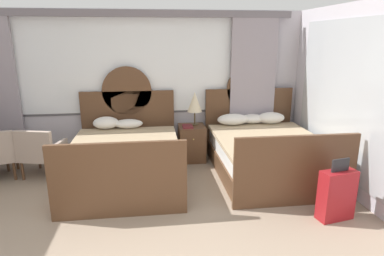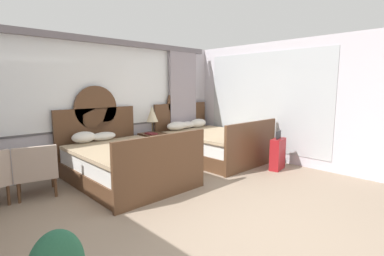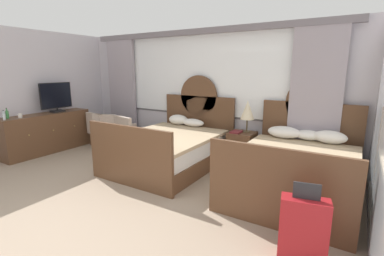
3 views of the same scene
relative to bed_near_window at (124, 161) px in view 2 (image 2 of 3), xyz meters
name	(u,v)px [view 2 (image 2 of 3)]	position (x,y,z in m)	size (l,w,h in m)	color
ground_plane	(255,238)	(0.04, -2.78, -0.37)	(24.00, 24.00, 0.00)	gray
wall_back_window	(95,100)	(0.04, 1.14, 1.07)	(6.46, 0.22, 2.70)	silver
wall_right_mirror	(276,102)	(3.30, -1.09, 0.98)	(0.08, 4.51, 2.70)	silver
bed_near_window	(124,161)	(0.00, 0.00, 0.00)	(1.70, 2.25, 1.72)	brown
bed_near_mirror	(210,143)	(2.31, 0.01, 0.01)	(1.70, 2.25, 1.72)	brown
nightstand_between_beds	(152,148)	(1.16, 0.75, -0.04)	(0.48, 0.50, 0.66)	brown
table_lamp_on_nightstand	(152,114)	(1.22, 0.81, 0.72)	(0.27, 0.27, 0.61)	brown
book_on_nightstand	(151,134)	(1.07, 0.65, 0.31)	(0.18, 0.26, 0.03)	maroon
armchair_by_window_left	(36,169)	(-1.37, 0.31, 0.08)	(0.71, 0.71, 0.83)	#B29E8E
suitcase_on_floor	(278,154)	(2.69, -1.53, -0.04)	(0.48, 0.28, 0.81)	maroon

